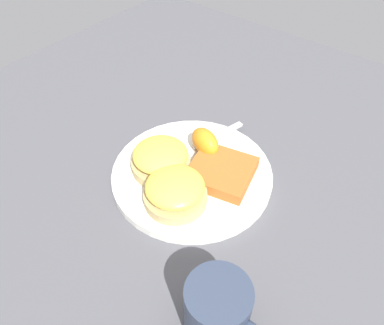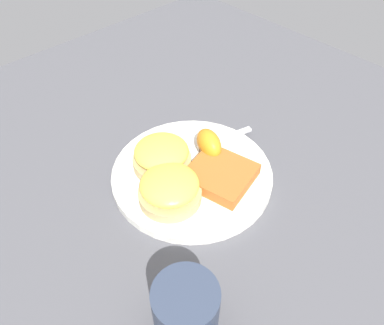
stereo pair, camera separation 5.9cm
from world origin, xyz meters
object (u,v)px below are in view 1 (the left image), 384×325
at_px(sandwich_benedict_right, 175,191).
at_px(cup, 218,311).
at_px(sandwich_benedict_left, 161,159).
at_px(hashbrown_patty, 221,171).
at_px(orange_wedge, 205,142).
at_px(fork, 189,150).

xyz_separation_m(sandwich_benedict_right, cup, (0.15, -0.11, 0.01)).
bearing_deg(sandwich_benedict_left, hashbrown_patty, 28.69).
xyz_separation_m(sandwich_benedict_right, hashbrown_patty, (0.02, 0.08, -0.01)).
distance_m(sandwich_benedict_right, cup, 0.19).
height_order(sandwich_benedict_right, hashbrown_patty, sandwich_benedict_right).
bearing_deg(cup, sandwich_benedict_left, 146.03).
bearing_deg(sandwich_benedict_left, orange_wedge, 67.18).
xyz_separation_m(hashbrown_patty, fork, (-0.08, 0.01, -0.01)).
height_order(hashbrown_patty, fork, hashbrown_patty).
relative_size(sandwich_benedict_left, orange_wedge, 1.58).
bearing_deg(orange_wedge, sandwich_benedict_left, -112.82).
distance_m(sandwich_benedict_left, orange_wedge, 0.08).
bearing_deg(hashbrown_patty, sandwich_benedict_right, -106.25).
bearing_deg(orange_wedge, hashbrown_patty, -27.90).
xyz_separation_m(fork, cup, (0.21, -0.21, 0.03)).
height_order(sandwich_benedict_right, orange_wedge, sandwich_benedict_right).
xyz_separation_m(orange_wedge, cup, (0.18, -0.22, 0.01)).
height_order(orange_wedge, fork, orange_wedge).
bearing_deg(sandwich_benedict_right, hashbrown_patty, 73.75).
distance_m(sandwich_benedict_right, fork, 0.11).
distance_m(hashbrown_patty, fork, 0.08).
xyz_separation_m(sandwich_benedict_right, orange_wedge, (-0.03, 0.11, 0.00)).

